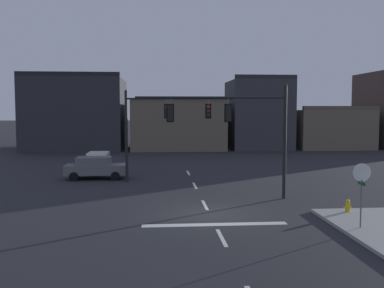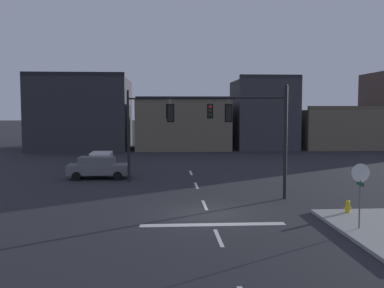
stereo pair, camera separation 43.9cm
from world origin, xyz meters
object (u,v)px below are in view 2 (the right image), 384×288
stop_sign (360,180)px  fire_hydrant (348,209)px  car_lot_nearside (98,167)px  signal_mast_near_side (240,123)px  signal_mast_far_side (160,120)px  car_lot_middle (101,162)px

stop_sign → fire_hydrant: size_ratio=3.77×
car_lot_nearside → fire_hydrant: bearing=-41.9°
signal_mast_near_side → signal_mast_far_side: bearing=125.9°
signal_mast_far_side → fire_hydrant: size_ratio=9.92×
signal_mast_far_side → car_lot_middle: signal_mast_far_side is taller
car_lot_middle → fire_hydrant: size_ratio=5.97×
signal_mast_near_side → fire_hydrant: 7.30m
signal_mast_near_side → car_lot_middle: bearing=129.2°
car_lot_nearside → stop_sign: bearing=-49.4°
car_lot_middle → fire_hydrant: car_lot_middle is taller
signal_mast_near_side → car_lot_middle: signal_mast_near_side is taller
signal_mast_near_side → car_lot_middle: (-9.33, 11.43, -3.45)m
stop_sign → fire_hydrant: bearing=75.9°
stop_sign → car_lot_middle: size_ratio=0.63×
signal_mast_near_side → signal_mast_far_side: size_ratio=1.14×
signal_mast_near_side → stop_sign: (3.77, -6.97, -2.17)m
signal_mast_far_side → fire_hydrant: signal_mast_far_side is taller
signal_mast_far_side → stop_sign: signal_mast_far_side is taller
stop_sign → car_lot_nearside: stop_sign is taller
signal_mast_far_side → stop_sign: (8.29, -13.22, -2.17)m
stop_sign → signal_mast_near_side: bearing=118.4°
stop_sign → car_lot_middle: stop_sign is taller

